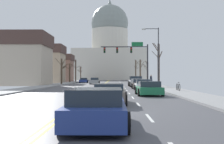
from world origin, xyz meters
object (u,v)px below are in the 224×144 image
at_px(signal_gantry, 131,54).
at_px(sedan_near_04, 110,94).
at_px(pickup_truck_near_00, 136,82).
at_px(sedan_oncoming_00, 95,81).
at_px(sedan_near_02, 144,85).
at_px(sedan_near_03, 149,89).
at_px(sedan_oncoming_01, 84,80).
at_px(bicycle_parked, 178,87).
at_px(pedestrian_00, 151,80).
at_px(street_lamp_right, 156,52).
at_px(sedan_near_01, 140,84).
at_px(sedan_near_05, 97,108).

bearing_deg(signal_gantry, sedan_near_04, -95.53).
height_order(pickup_truck_near_00, sedan_oncoming_00, pickup_truck_near_00).
bearing_deg(sedan_near_02, sedan_near_03, -92.55).
height_order(sedan_near_03, sedan_oncoming_01, sedan_near_03).
xyz_separation_m(sedan_near_03, bicycle_parked, (3.68, 5.46, -0.07)).
xyz_separation_m(signal_gantry, pedestrian_00, (2.99, -2.67, -4.25)).
distance_m(signal_gantry, pedestrian_00, 5.84).
height_order(signal_gantry, sedan_near_02, signal_gantry).
distance_m(street_lamp_right, pickup_truck_near_00, 6.87).
xyz_separation_m(sedan_near_01, sedan_near_05, (-3.83, -28.29, 0.01)).
bearing_deg(sedan_near_02, signal_gantry, 91.91).
xyz_separation_m(street_lamp_right, pedestrian_00, (-0.07, 5.22, -3.94)).
xyz_separation_m(sedan_near_05, sedan_oncoming_01, (-6.98, 60.05, -0.03)).
xyz_separation_m(sedan_near_04, sedan_near_05, (-0.29, -7.54, 0.02)).
xyz_separation_m(sedan_near_01, sedan_oncoming_00, (-7.32, 19.97, 0.02)).
height_order(signal_gantry, sedan_oncoming_01, signal_gantry).
bearing_deg(sedan_near_02, sedan_oncoming_01, 105.99).
bearing_deg(sedan_near_04, pedestrian_00, 78.00).
bearing_deg(sedan_oncoming_00, sedan_near_01, -69.87).
bearing_deg(street_lamp_right, sedan_oncoming_00, 118.84).
distance_m(signal_gantry, sedan_near_02, 16.56).
bearing_deg(sedan_oncoming_01, pickup_truck_near_00, -66.44).
height_order(sedan_near_02, sedan_near_04, sedan_near_02).
relative_size(street_lamp_right, sedan_near_04, 1.81).
bearing_deg(sedan_near_05, street_lamp_right, 78.25).
xyz_separation_m(street_lamp_right, sedan_near_03, (-2.87, -15.47, -4.44)).
bearing_deg(sedan_near_04, sedan_oncoming_00, 95.30).
relative_size(signal_gantry, sedan_oncoming_01, 1.73).
relative_size(sedan_near_04, sedan_near_05, 0.99).
bearing_deg(pickup_truck_near_00, bicycle_parked, -77.46).
xyz_separation_m(signal_gantry, bicycle_parked, (3.88, -17.90, -4.82)).
relative_size(signal_gantry, sedan_near_03, 1.80).
distance_m(sedan_near_03, bicycle_parked, 6.59).
relative_size(street_lamp_right, pedestrian_00, 4.98).
height_order(street_lamp_right, pickup_truck_near_00, street_lamp_right).
bearing_deg(sedan_near_04, bicycle_parked, 61.96).
height_order(pickup_truck_near_00, sedan_oncoming_01, pickup_truck_near_00).
relative_size(sedan_oncoming_00, bicycle_parked, 2.51).
relative_size(signal_gantry, sedan_oncoming_00, 1.78).
relative_size(street_lamp_right, sedan_near_05, 1.80).
bearing_deg(sedan_near_01, bicycle_parked, -67.14).
xyz_separation_m(sedan_near_02, sedan_near_03, (-0.33, -7.50, -0.03)).
bearing_deg(sedan_near_01, sedan_near_03, -91.57).
relative_size(street_lamp_right, sedan_near_02, 1.83).
distance_m(street_lamp_right, sedan_near_02, 9.46).
distance_m(sedan_near_03, sedan_oncoming_01, 46.29).
height_order(signal_gantry, bicycle_parked, signal_gantry).
xyz_separation_m(sedan_near_03, sedan_oncoming_01, (-10.44, 45.10, 0.00)).
xyz_separation_m(street_lamp_right, bicycle_parked, (0.82, -10.01, -4.50)).
relative_size(sedan_near_01, bicycle_parked, 2.64).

